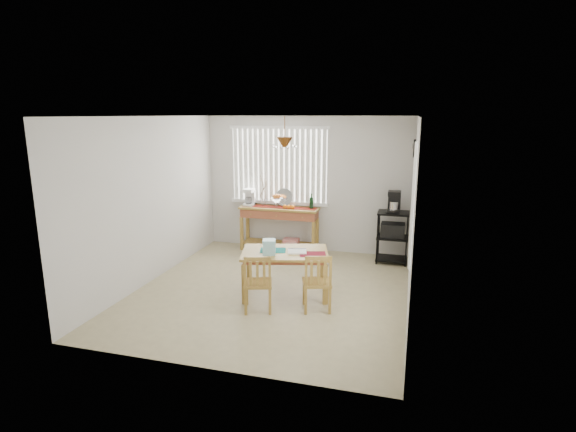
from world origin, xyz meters
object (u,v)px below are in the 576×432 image
(sideboard, at_px, (280,218))
(wire_cart, at_px, (393,232))
(cart_items, at_px, (394,202))
(chair_left, at_px, (258,283))
(chair_right, at_px, (317,283))
(dining_table, at_px, (285,256))

(sideboard, height_order, wire_cart, wire_cart)
(wire_cart, relative_size, cart_items, 2.43)
(chair_left, bearing_deg, chair_right, 16.88)
(sideboard, bearing_deg, chair_right, -63.26)
(chair_left, xyz_separation_m, chair_right, (0.77, 0.23, 0.00))
(sideboard, distance_m, wire_cart, 2.16)
(cart_items, distance_m, chair_right, 2.64)
(sideboard, xyz_separation_m, chair_left, (0.51, -2.76, -0.25))
(wire_cart, relative_size, dining_table, 0.66)
(dining_table, relative_size, chair_left, 1.73)
(cart_items, height_order, dining_table, cart_items)
(wire_cart, relative_size, chair_right, 1.14)
(sideboard, height_order, chair_right, sideboard)
(sideboard, relative_size, cart_items, 4.01)
(sideboard, distance_m, chair_left, 2.82)
(wire_cart, bearing_deg, dining_table, -126.63)
(cart_items, bearing_deg, chair_right, -110.27)
(wire_cart, distance_m, chair_left, 3.09)
(wire_cart, distance_m, chair_right, 2.54)
(sideboard, xyz_separation_m, chair_right, (1.28, -2.53, -0.25))
(cart_items, distance_m, chair_left, 3.18)
(sideboard, distance_m, chair_right, 2.85)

